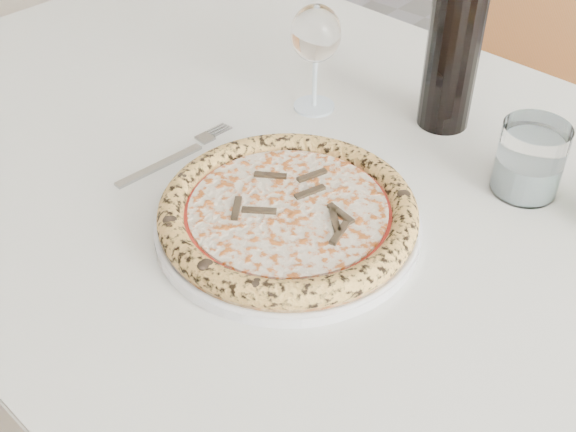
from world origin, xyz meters
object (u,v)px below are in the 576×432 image
(pizza, at_px, (288,212))
(tumbler, at_px, (529,163))
(dining_table, at_px, (336,238))
(plate, at_px, (288,223))
(chair_far, at_px, (535,82))
(wine_bottle, at_px, (455,41))
(wine_glass, at_px, (316,36))

(pizza, height_order, tumbler, tumbler)
(dining_table, height_order, plate, plate)
(chair_far, relative_size, pizza, 3.08)
(chair_far, xyz_separation_m, wine_bottle, (0.09, -0.61, 0.35))
(chair_far, bearing_deg, wine_bottle, -81.91)
(dining_table, height_order, chair_far, chair_far)
(pizza, bearing_deg, dining_table, 90.00)
(plate, height_order, pizza, pizza)
(chair_far, xyz_separation_m, pizza, (0.07, -0.93, 0.25))
(chair_far, distance_m, pizza, 0.96)
(dining_table, bearing_deg, wine_bottle, 85.14)
(plate, bearing_deg, chair_far, 94.14)
(chair_far, height_order, wine_glass, chair_far)
(plate, xyz_separation_m, wine_glass, (-0.15, 0.24, 0.10))
(chair_far, bearing_deg, plate, -85.86)
(plate, distance_m, tumbler, 0.31)
(pizza, height_order, wine_glass, wine_glass)
(pizza, relative_size, wine_bottle, 1.02)
(tumbler, bearing_deg, chair_far, 109.89)
(pizza, bearing_deg, tumbler, 54.46)
(dining_table, height_order, tumbler, tumbler)
(wine_bottle, bearing_deg, tumbler, -24.54)
(pizza, bearing_deg, wine_glass, 121.84)
(wine_glass, xyz_separation_m, tumbler, (0.33, 0.01, -0.07))
(dining_table, distance_m, chair_far, 0.84)
(wine_bottle, bearing_deg, chair_far, 98.09)
(plate, xyz_separation_m, wine_bottle, (0.02, 0.32, 0.12))
(plate, height_order, wine_glass, wine_glass)
(wine_glass, distance_m, tumbler, 0.33)
(chair_far, distance_m, wine_bottle, 0.71)
(wine_glass, relative_size, wine_bottle, 0.54)
(tumbler, bearing_deg, pizza, -125.54)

